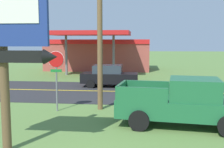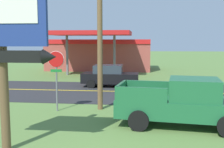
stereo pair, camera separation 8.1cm
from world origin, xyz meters
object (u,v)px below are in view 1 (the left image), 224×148
(motel_sign, at_px, (2,31))
(car_black_mid_lane, at_px, (109,76))
(stop_sign, at_px, (56,70))
(pickup_green_parked_on_lawn, at_px, (184,103))
(gas_station, at_px, (98,53))
(utility_pole, at_px, (100,17))

(motel_sign, bearing_deg, car_black_mid_lane, 82.55)
(stop_sign, height_order, pickup_green_parked_on_lawn, stop_sign)
(motel_sign, height_order, gas_station, motel_sign)
(motel_sign, bearing_deg, stop_sign, 90.26)
(motel_sign, xyz_separation_m, stop_sign, (-0.02, 5.18, -1.68))
(motel_sign, distance_m, car_black_mid_lane, 13.19)
(pickup_green_parked_on_lawn, height_order, car_black_mid_lane, pickup_green_parked_on_lawn)
(utility_pole, xyz_separation_m, gas_station, (-3.14, 19.50, -2.64))
(stop_sign, distance_m, utility_pole, 3.33)
(stop_sign, height_order, utility_pole, utility_pole)
(motel_sign, relative_size, gas_station, 0.46)
(utility_pole, distance_m, gas_station, 19.93)
(gas_station, distance_m, car_black_mid_lane, 12.85)
(motel_sign, distance_m, gas_station, 25.35)
(gas_station, height_order, car_black_mid_lane, gas_station)
(utility_pole, bearing_deg, car_black_mid_lane, 93.02)
(stop_sign, relative_size, gas_station, 0.25)
(pickup_green_parked_on_lawn, bearing_deg, utility_pole, 147.03)
(gas_station, relative_size, car_black_mid_lane, 2.86)
(stop_sign, bearing_deg, gas_station, 93.08)
(motel_sign, relative_size, utility_pole, 0.65)
(utility_pole, bearing_deg, pickup_green_parked_on_lawn, -32.97)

